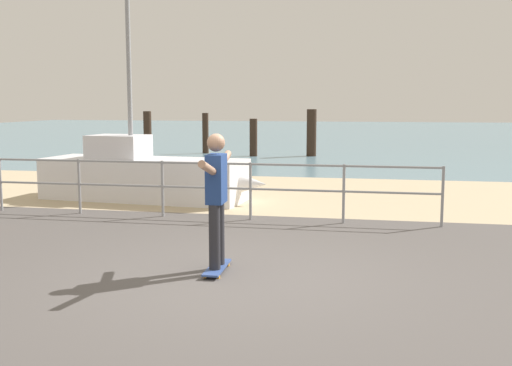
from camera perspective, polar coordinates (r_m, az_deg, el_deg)
name	(u,v)px	position (r m, az deg, el deg)	size (l,w,h in m)	color
ground_plane	(214,305)	(6.57, -3.94, -11.24)	(24.00, 10.00, 0.04)	#514C49
beach_strip	(303,194)	(14.26, 4.42, -1.02)	(24.00, 6.00, 0.04)	tan
sea_surface	(352,134)	(42.09, 8.91, 4.55)	(72.00, 50.00, 0.04)	slate
railing_fence	(162,180)	(11.36, -8.68, 0.29)	(9.94, 0.05, 1.05)	gray
sailboat	(151,176)	(13.43, -9.72, 0.62)	(5.03, 1.83, 5.51)	silver
skateboard	(217,268)	(7.72, -3.63, -7.85)	(0.23, 0.81, 0.08)	#334C8C
skateboarder	(216,192)	(7.52, -3.69, -0.86)	(0.22, 1.45, 1.65)	#26262B
groyne_post_0	(148,133)	(25.32, -10.02, 4.60)	(0.32, 0.32, 1.75)	#332319
groyne_post_1	(205,133)	(25.36, -4.71, 4.61)	(0.26, 0.26, 1.67)	#332319
groyne_post_2	(253,138)	(23.90, -0.24, 4.22)	(0.30, 0.30, 1.47)	#332319
groyne_post_3	(311,133)	(24.03, 5.17, 4.64)	(0.38, 0.38, 1.84)	#332319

